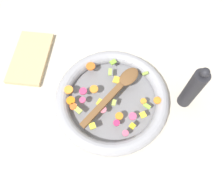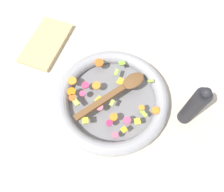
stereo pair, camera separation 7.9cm
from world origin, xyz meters
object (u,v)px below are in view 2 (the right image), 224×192
(skillet, at_px, (112,99))
(cutting_board, at_px, (46,43))
(pepper_mill, at_px, (193,107))
(wooden_spoon, at_px, (118,91))

(skillet, xyz_separation_m, cutting_board, (-0.15, -0.36, -0.01))
(skillet, height_order, pepper_mill, pepper_mill)
(skillet, xyz_separation_m, wooden_spoon, (-0.02, 0.01, 0.04))
(pepper_mill, height_order, cutting_board, pepper_mill)
(wooden_spoon, relative_size, cutting_board, 1.06)
(skillet, height_order, wooden_spoon, wooden_spoon)
(pepper_mill, bearing_deg, wooden_spoon, -87.47)
(wooden_spoon, distance_m, cutting_board, 0.40)
(cutting_board, bearing_deg, skillet, 66.80)
(cutting_board, bearing_deg, pepper_mill, 79.16)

